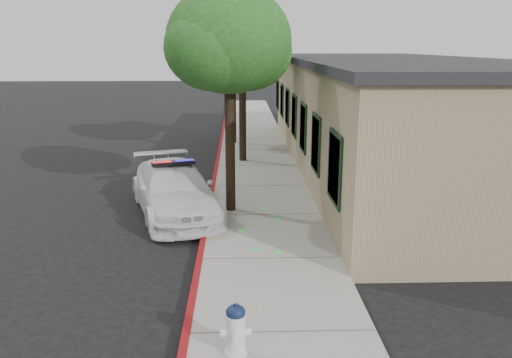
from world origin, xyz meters
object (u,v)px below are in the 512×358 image
object	(u,v)px
street_tree_mid	(242,36)
street_tree_far	(234,65)
fire_hydrant	(236,329)
clapboard_building	(388,114)
street_tree_near	(229,45)
police_car	(174,190)

from	to	relation	value
street_tree_mid	street_tree_far	xyz separation A→B (m)	(-0.38, 3.86, -1.25)
fire_hydrant	street_tree_mid	size ratio (longest dim) A/B	0.13
clapboard_building	street_tree_far	xyz separation A→B (m)	(-5.97, 4.82, 1.66)
fire_hydrant	street_tree_far	bearing A→B (deg)	85.14
clapboard_building	fire_hydrant	world-z (taller)	clapboard_building
street_tree_near	street_tree_far	bearing A→B (deg)	89.95
street_tree_near	police_car	bearing A→B (deg)	176.23
clapboard_building	police_car	size ratio (longest dim) A/B	3.90
police_car	fire_hydrant	xyz separation A→B (m)	(1.78, -7.19, -0.16)
street_tree_near	fire_hydrant	bearing A→B (deg)	-88.61
fire_hydrant	street_tree_far	size ratio (longest dim) A/B	0.17
fire_hydrant	street_tree_mid	world-z (taller)	street_tree_mid
fire_hydrant	street_tree_mid	bearing A→B (deg)	83.69
police_car	street_tree_far	size ratio (longest dim) A/B	1.11
clapboard_building	police_car	xyz separation A→B (m)	(-7.59, -5.42, -1.40)
street_tree_far	clapboard_building	bearing A→B (deg)	-38.93
street_tree_near	street_tree_mid	world-z (taller)	street_tree_mid
police_car	street_tree_far	xyz separation A→B (m)	(1.62, 10.24, 3.06)
street_tree_mid	street_tree_far	world-z (taller)	street_tree_mid
street_tree_near	street_tree_far	size ratio (longest dim) A/B	1.26
police_car	clapboard_building	bearing A→B (deg)	18.22
police_car	fire_hydrant	world-z (taller)	police_car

